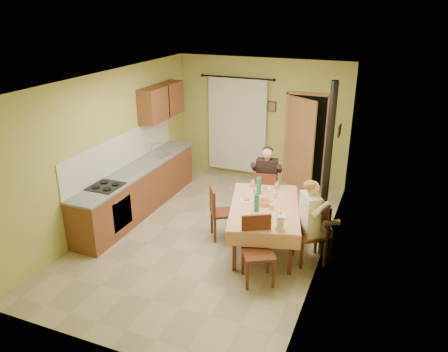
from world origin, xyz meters
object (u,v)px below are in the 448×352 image
at_px(dining_table, 264,226).
at_px(man_right, 312,212).
at_px(chair_near, 258,264).
at_px(chair_right, 310,245).
at_px(man_far, 266,175).
at_px(stove_flue, 325,186).
at_px(chair_left, 222,222).
at_px(chair_far, 265,203).

relative_size(dining_table, man_right, 1.52).
xyz_separation_m(chair_near, chair_right, (0.62, 0.83, 0.00)).
distance_m(man_far, stove_flue, 1.27).
distance_m(chair_left, man_right, 1.71).
bearing_deg(man_far, dining_table, -84.97).
bearing_deg(dining_table, chair_near, -93.29).
xyz_separation_m(chair_near, stove_flue, (0.67, 1.59, 0.73)).
xyz_separation_m(chair_right, man_far, (-1.12, 1.23, 0.59)).
bearing_deg(stove_flue, man_right, -94.79).
height_order(chair_near, stove_flue, stove_flue).
distance_m(dining_table, chair_left, 0.78).
distance_m(dining_table, man_right, 0.98).
relative_size(dining_table, chair_near, 2.09).
relative_size(chair_right, man_far, 0.74).
distance_m(chair_far, chair_left, 1.15).
bearing_deg(chair_far, chair_left, -125.38).
distance_m(chair_near, stove_flue, 1.87).
bearing_deg(chair_left, chair_near, 11.60).
bearing_deg(chair_left, dining_table, 56.71).
bearing_deg(man_far, chair_right, -57.97).
bearing_deg(chair_near, chair_right, -155.52).
relative_size(chair_right, chair_left, 1.07).
bearing_deg(chair_near, stove_flue, -141.71).
xyz_separation_m(dining_table, chair_right, (0.83, -0.17, -0.09)).
bearing_deg(dining_table, man_far, 89.94).
distance_m(chair_far, chair_right, 1.66).
height_order(chair_near, man_right, man_right).
relative_size(chair_far, chair_right, 0.94).
bearing_deg(man_right, stove_flue, -37.28).
xyz_separation_m(chair_near, man_far, (-0.51, 2.06, 0.59)).
distance_m(chair_near, man_right, 1.18).
xyz_separation_m(chair_right, man_right, (-0.01, -0.01, 0.59)).
height_order(chair_right, chair_left, chair_right).
xyz_separation_m(chair_near, man_right, (0.60, 0.82, 0.59)).
bearing_deg(chair_right, man_right, 90.00).
xyz_separation_m(chair_far, man_far, (-0.00, 0.01, 0.59)).
relative_size(chair_far, chair_near, 0.95).
bearing_deg(chair_near, man_far, -105.15).
height_order(chair_left, man_right, man_right).
relative_size(chair_near, man_right, 0.73).
bearing_deg(man_right, chair_far, 9.54).
xyz_separation_m(chair_right, chair_left, (-1.61, 0.18, -0.00)).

